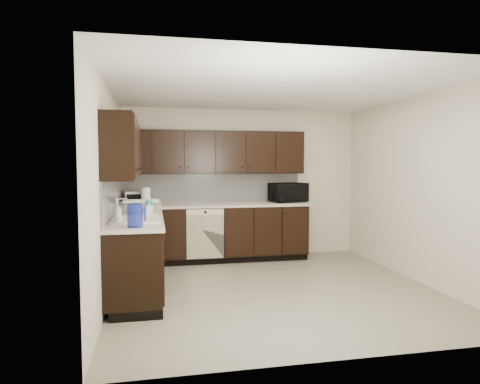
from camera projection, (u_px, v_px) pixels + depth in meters
name	position (u px, v px, depth m)	size (l,w,h in m)	color
floor	(273.00, 289.00, 5.43)	(4.00, 4.00, 0.00)	gray
ceiling	(275.00, 90.00, 5.26)	(4.00, 4.00, 0.00)	white
wall_back	(242.00, 183.00, 7.30)	(4.00, 0.02, 2.50)	beige
wall_left	(108.00, 193.00, 4.95)	(0.02, 4.00, 2.50)	beige
wall_right	(417.00, 189.00, 5.74)	(0.02, 4.00, 2.50)	beige
wall_front	(344.00, 208.00, 3.39)	(4.00, 0.02, 2.50)	beige
lower_cabinets	(187.00, 244.00, 6.29)	(3.00, 2.80, 0.90)	black
countertop	(187.00, 209.00, 6.25)	(3.03, 2.83, 0.04)	beige
backsplash	(171.00, 191.00, 6.40)	(3.00, 2.80, 0.48)	#B9B9B4
upper_cabinets	(179.00, 151.00, 6.27)	(3.00, 2.80, 0.70)	black
dishwasher	(205.00, 231.00, 6.63)	(0.58, 0.04, 0.78)	beige
sink	(137.00, 224.00, 5.03)	(0.54, 0.82, 0.42)	beige
microwave	(288.00, 192.00, 7.21)	(0.58, 0.39, 0.32)	black
soap_bottle_a	(149.00, 208.00, 5.35)	(0.09, 0.09, 0.19)	gray
soap_bottle_b	(118.00, 213.00, 4.70)	(0.09, 0.09, 0.23)	gray
toaster_oven	(136.00, 198.00, 6.72)	(0.34, 0.26, 0.22)	#B8B9BB
storage_bin	(141.00, 207.00, 5.55)	(0.44, 0.32, 0.17)	silver
blue_pitcher	(135.00, 216.00, 4.41)	(0.16, 0.16, 0.24)	#10229B
teal_tumbler	(149.00, 208.00, 5.38)	(0.09, 0.09, 0.19)	#0E9A96
paper_towel_roll	(146.00, 197.00, 6.36)	(0.13, 0.13, 0.29)	white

